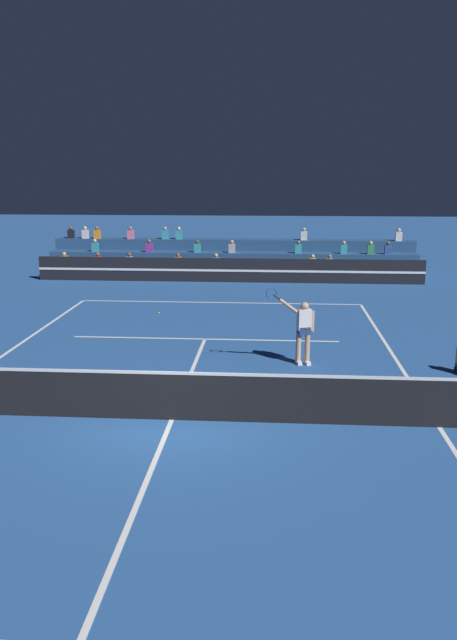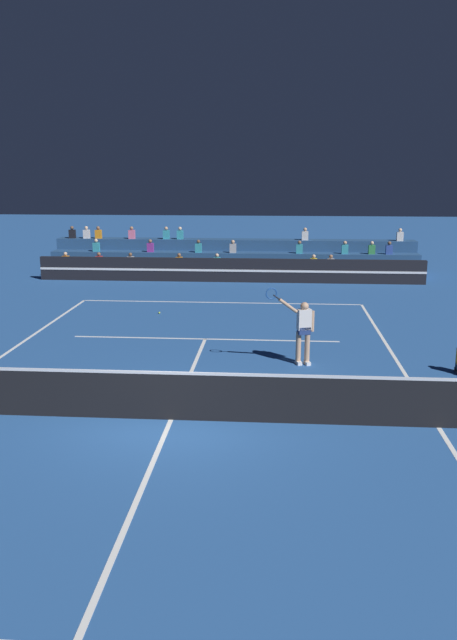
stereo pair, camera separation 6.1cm
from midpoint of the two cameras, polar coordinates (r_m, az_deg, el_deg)
ground_plane at (r=13.28m, az=-5.34°, el=-9.07°), size 120.00×120.00×0.00m
court_lines at (r=13.28m, az=-5.34°, el=-9.05°), size 11.10×23.90×0.01m
tennis_net at (r=13.08m, az=-5.40°, el=-6.87°), size 12.00×0.10×1.10m
sponsor_banner_wall at (r=29.13m, az=-0.06°, el=4.58°), size 18.00×0.26×1.10m
bleacher_stand at (r=31.62m, az=0.24°, el=5.48°), size 18.30×2.85×2.28m
tennis_player at (r=16.69m, az=6.69°, el=-0.83°), size 1.36×0.53×2.20m
tennis_ball at (r=22.83m, az=-6.47°, el=0.66°), size 0.07×0.07×0.07m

